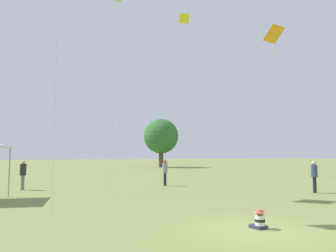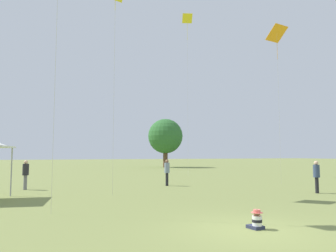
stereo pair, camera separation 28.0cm
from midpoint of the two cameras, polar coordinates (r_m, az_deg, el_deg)
name	(u,v)px [view 2 (the right image)]	position (r m, az deg, el deg)	size (l,w,h in m)	color
ground_plane	(251,231)	(10.28, 15.06, -17.22)	(300.00, 300.00, 0.00)	olive
seated_toddler	(257,220)	(10.49, 15.93, -15.53)	(0.40, 0.49, 0.58)	#282D47
person_standing_0	(167,170)	(23.53, 0.16, -7.68)	(0.47, 0.47, 1.85)	black
person_standing_1	(26,172)	(22.71, -23.22, -7.39)	(0.42, 0.42, 1.85)	slate
person_standing_2	(317,174)	(20.92, 24.80, -7.56)	(0.39, 0.39, 1.84)	black
kite_0	(187,25)	(38.51, 3.60, 17.22)	(1.29, 1.07, 17.92)	yellow
kite_3	(277,36)	(28.32, 18.70, 14.65)	(1.61, 1.30, 12.32)	orange
distant_tree_1	(165,136)	(57.92, -0.32, -1.81)	(6.12, 6.12, 8.54)	brown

